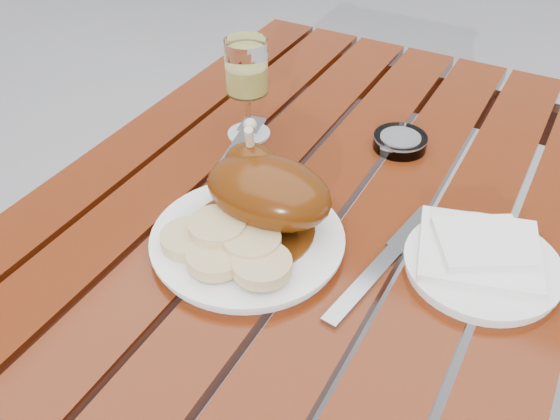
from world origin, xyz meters
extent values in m
cube|color=maroon|center=(0.00, 0.00, 0.38)|extent=(0.80, 1.20, 0.75)
cylinder|color=white|center=(-0.03, -0.15, 0.76)|extent=(0.33, 0.33, 0.02)
cylinder|color=#532509|center=(-0.03, -0.14, 0.77)|extent=(0.18, 0.18, 0.00)
ellipsoid|color=#5E2D07|center=(-0.02, -0.10, 0.82)|extent=(0.19, 0.13, 0.09)
ellipsoid|color=#5E2D07|center=(-0.06, -0.08, 0.83)|extent=(0.09, 0.06, 0.07)
cylinder|color=#C6B28C|center=(-0.07, -0.07, 0.85)|extent=(0.03, 0.04, 0.10)
cylinder|color=#D3BA81|center=(-0.09, -0.20, 0.78)|extent=(0.08, 0.08, 0.02)
cylinder|color=#D3BA81|center=(-0.04, -0.22, 0.78)|extent=(0.08, 0.08, 0.02)
cylinder|color=#D3BA81|center=(0.03, -0.21, 0.78)|extent=(0.08, 0.08, 0.02)
cylinder|color=#D3BA81|center=(-0.01, -0.18, 0.79)|extent=(0.08, 0.08, 0.02)
cylinder|color=#D3BA81|center=(-0.06, -0.18, 0.79)|extent=(0.08, 0.08, 0.02)
cylinder|color=#EDE06B|center=(-0.18, 0.11, 0.84)|extent=(0.10, 0.10, 0.18)
cylinder|color=white|center=(0.28, -0.04, 0.76)|extent=(0.22, 0.22, 0.02)
cube|color=white|center=(0.27, -0.03, 0.77)|extent=(0.19, 0.19, 0.01)
cylinder|color=#B2B7BC|center=(0.07, 0.20, 0.76)|extent=(0.11, 0.11, 0.02)
cube|color=gray|center=(-0.17, 0.05, 0.75)|extent=(0.06, 0.20, 0.01)
cube|color=gray|center=(0.15, -0.11, 0.75)|extent=(0.06, 0.24, 0.01)
camera|label=1|loc=(0.33, -0.71, 1.35)|focal=40.00mm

